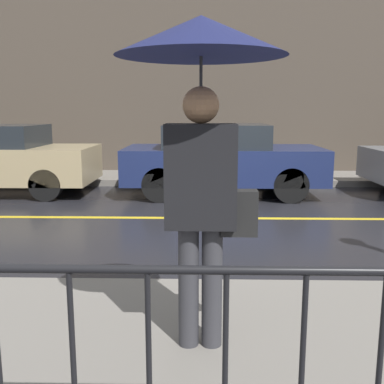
{
  "coord_description": "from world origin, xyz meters",
  "views": [
    {
      "loc": [
        -0.4,
        -7.16,
        1.74
      ],
      "look_at": [
        -0.53,
        -1.84,
        0.77
      ],
      "focal_mm": 42.0,
      "sensor_mm": 36.0,
      "label": 1
    }
  ],
  "objects": [
    {
      "name": "building_storefront",
      "position": [
        0.0,
        5.01,
        2.81
      ],
      "size": [
        28.0,
        0.3,
        5.62
      ],
      "color": "#4C4238",
      "rests_on": "ground_plane"
    },
    {
      "name": "pedestrian",
      "position": [
        -0.41,
        -4.29,
        1.85
      ],
      "size": [
        1.07,
        1.07,
        2.16
      ],
      "rotation": [
        0.0,
        0.0,
        3.14
      ],
      "color": "#333338",
      "rests_on": "sidewalk_near"
    },
    {
      "name": "sidewalk_near",
      "position": [
        0.0,
        -4.42,
        0.07
      ],
      "size": [
        28.0,
        2.68,
        0.15
      ],
      "color": "slate",
      "rests_on": "ground_plane"
    },
    {
      "name": "lane_marking",
      "position": [
        0.0,
        0.0,
        0.0
      ],
      "size": [
        25.2,
        0.12,
        0.01
      ],
      "color": "gold",
      "rests_on": "ground_plane"
    },
    {
      "name": "car_navy",
      "position": [
        -0.02,
        2.14,
        0.76
      ],
      "size": [
        4.04,
        1.89,
        1.46
      ],
      "color": "#19234C",
      "rests_on": "ground_plane"
    },
    {
      "name": "sidewalk_far",
      "position": [
        0.0,
        3.97,
        0.07
      ],
      "size": [
        28.0,
        1.79,
        0.15
      ],
      "color": "slate",
      "rests_on": "ground_plane"
    },
    {
      "name": "ground_plane",
      "position": [
        0.0,
        0.0,
        0.0
      ],
      "size": [
        80.0,
        80.0,
        0.0
      ],
      "primitive_type": "plane",
      "color": "black"
    },
    {
      "name": "railing_foreground",
      "position": [
        0.0,
        -5.51,
        0.77
      ],
      "size": [
        12.0,
        0.04,
        1.0
      ],
      "color": "black",
      "rests_on": "sidewalk_near"
    }
  ]
}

